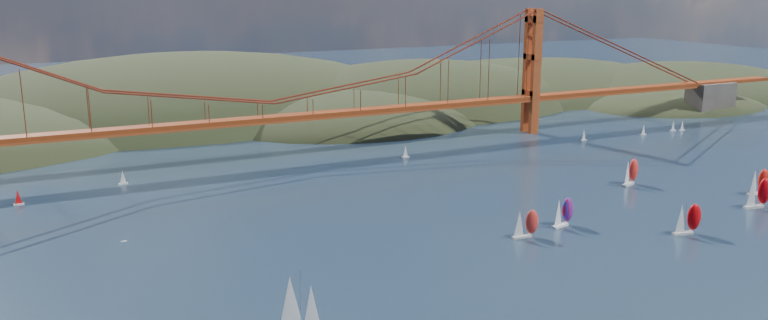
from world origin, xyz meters
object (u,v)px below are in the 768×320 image
at_px(sloop_navy, 297,305).
at_px(racer_1, 687,218).
at_px(racer_4, 759,181).
at_px(racer_rwb, 563,212).
at_px(racer_0, 525,223).
at_px(racer_2, 758,192).
at_px(racer_3, 630,171).

bearing_deg(sloop_navy, racer_1, 12.04).
height_order(racer_1, racer_4, racer_1).
bearing_deg(racer_rwb, racer_1, -51.59).
bearing_deg(racer_0, racer_4, 6.94).
bearing_deg(racer_1, sloop_navy, -167.86).
distance_m(racer_0, racer_rwb, 15.53).
distance_m(racer_1, racer_2, 39.27).
distance_m(racer_1, racer_4, 54.35).
bearing_deg(racer_3, sloop_navy, -179.24).
distance_m(racer_2, racer_3, 39.78).
xyz_separation_m(sloop_navy, racer_3, (136.98, 54.70, -1.26)).
height_order(sloop_navy, racer_2, sloop_navy).
xyz_separation_m(racer_0, racer_3, (63.68, 28.23, 0.58)).
distance_m(racer_1, racer_3, 50.43).
relative_size(racer_0, racer_rwb, 0.94).
relative_size(racer_1, racer_2, 0.92).
height_order(racer_1, racer_2, racer_2).
bearing_deg(racer_rwb, racer_4, -15.04).
xyz_separation_m(racer_0, racer_4, (92.11, 1.43, 0.36)).
bearing_deg(racer_2, racer_rwb, 176.70).
distance_m(racer_2, racer_4, 16.17).
height_order(racer_0, racer_2, racer_2).
bearing_deg(racer_3, racer_rwb, -173.80).
distance_m(sloop_navy, racer_2, 153.63).
bearing_deg(racer_4, racer_0, -177.97).
distance_m(sloop_navy, racer_rwb, 93.35).
relative_size(racer_1, racer_3, 0.97).
xyz_separation_m(sloop_navy, racer_rwb, (88.47, 29.76, -1.61)).
bearing_deg(racer_2, racer_3, 120.07).
xyz_separation_m(racer_0, racer_2, (79.26, -8.37, 0.84)).
bearing_deg(racer_1, racer_3, 70.42).
height_order(racer_0, racer_1, racer_1).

